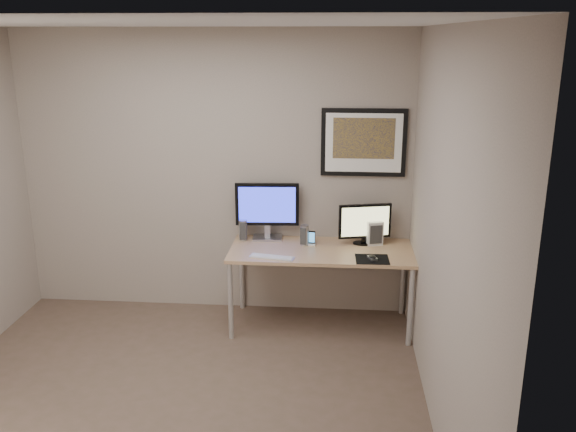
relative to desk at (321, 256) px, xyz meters
name	(u,v)px	position (x,y,z in m)	size (l,w,h in m)	color
floor	(174,406)	(-1.00, -1.35, -0.66)	(3.60, 3.60, 0.00)	brown
room	(178,166)	(-1.00, -0.90, 0.98)	(3.60, 3.60, 3.60)	white
desk	(321,256)	(0.00, 0.00, 0.00)	(1.60, 0.70, 0.73)	#A67950
framed_art	(364,142)	(0.35, 0.33, 0.96)	(0.75, 0.04, 0.60)	black
monitor_large	(267,208)	(-0.50, 0.25, 0.36)	(0.58, 0.20, 0.52)	#A7A7AB
monitor_tv	(365,223)	(0.38, 0.17, 0.26)	(0.47, 0.15, 0.37)	black
speaker_left	(243,230)	(-0.72, 0.19, 0.16)	(0.08, 0.08, 0.19)	#A7A7AB
speaker_right	(305,235)	(-0.15, 0.10, 0.16)	(0.07, 0.07, 0.18)	#A7A7AB
phone_dock	(312,238)	(-0.09, 0.10, 0.13)	(0.06, 0.06, 0.13)	black
keyboard	(272,257)	(-0.41, -0.24, 0.07)	(0.38, 0.10, 0.01)	silver
mousepad	(372,259)	(0.43, -0.22, 0.07)	(0.28, 0.25, 0.00)	black
mouse	(372,257)	(0.43, -0.22, 0.09)	(0.06, 0.10, 0.03)	black
fan_unit	(374,233)	(0.47, 0.17, 0.17)	(0.14, 0.10, 0.21)	silver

